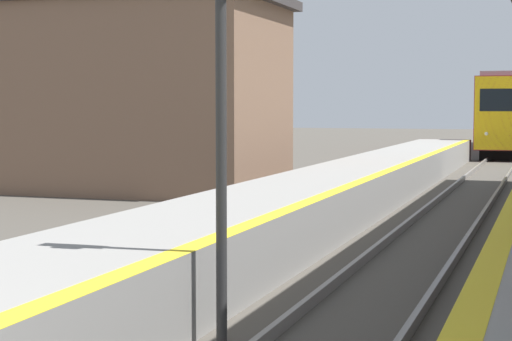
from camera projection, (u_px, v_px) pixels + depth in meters
The scene contains 2 objects.
signal_near at pixel (220, 37), 9.15m from camera, with size 0.36×0.31×4.85m.
station_building at pixel (105, 94), 27.09m from camera, with size 11.33×5.77×6.00m.
Camera 1 is at (2.21, -2.66, 2.62)m, focal length 60.00 mm.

